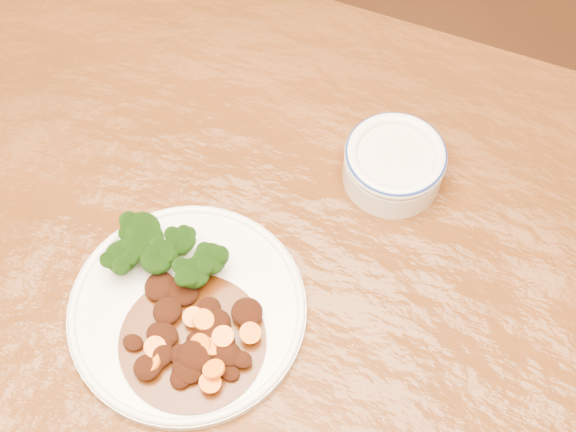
% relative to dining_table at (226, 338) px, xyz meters
% --- Properties ---
extents(dining_table, '(1.51, 0.92, 0.75)m').
position_rel_dining_table_xyz_m(dining_table, '(0.00, 0.00, 0.00)').
color(dining_table, '#572A0F').
rests_on(dining_table, ground).
extents(dinner_plate, '(0.24, 0.24, 0.02)m').
position_rel_dining_table_xyz_m(dinner_plate, '(-0.03, -0.02, 0.09)').
color(dinner_plate, white).
rests_on(dinner_plate, dining_table).
extents(broccoli_florets, '(0.12, 0.07, 0.04)m').
position_rel_dining_table_xyz_m(broccoli_florets, '(-0.08, 0.02, 0.12)').
color(broccoli_florets, '#77994F').
rests_on(broccoli_florets, dinner_plate).
extents(mince_stew, '(0.15, 0.15, 0.03)m').
position_rel_dining_table_xyz_m(mince_stew, '(-0.01, -0.04, 0.10)').
color(mince_stew, '#4D2008').
rests_on(mince_stew, dinner_plate).
extents(dip_bowl, '(0.11, 0.11, 0.05)m').
position_rel_dining_table_xyz_m(dip_bowl, '(0.11, 0.22, 0.11)').
color(dip_bowl, silver).
rests_on(dip_bowl, dining_table).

